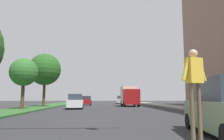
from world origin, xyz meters
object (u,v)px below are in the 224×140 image
Objects in this scene: sedan_distant at (86,101)px; truck_box_delivery at (129,96)px; sedan_midblock at (75,102)px; tree_far at (24,72)px; pedestrian_performer at (194,83)px; tree_distant at (45,70)px; sedan_far_horizon at (121,100)px.

truck_box_delivery is (7.10, -5.91, 0.88)m from sedan_distant.
sedan_distant is at bearing 88.48° from sedan_midblock.
tree_far is 2.17× the size of pedestrian_performer.
sedan_distant is (5.10, 9.89, -4.42)m from tree_distant.
sedan_distant is 9.28m from truck_box_delivery.
truck_box_delivery is at bearing -39.78° from sedan_distant.
tree_far is 1.23× the size of sedan_midblock.
tree_distant is at bearing 84.97° from tree_far.
pedestrian_performer is (10.06, -25.32, -3.51)m from tree_distant.
truck_box_delivery is (12.78, 10.50, -2.39)m from tree_far.
pedestrian_performer is at bearing -94.19° from truck_box_delivery.
tree_distant is at bearing 140.43° from sedan_midblock.
sedan_far_horizon reaches higher than sedan_distant.
tree_far is at bearing -95.03° from tree_distant.
pedestrian_performer is 0.40× the size of truck_box_delivery.
sedan_distant is at bearing 98.01° from pedestrian_performer.
truck_box_delivery is (7.47, 7.89, 0.83)m from sedan_midblock.
tree_distant reaches higher than tree_far.
sedan_distant is 0.66× the size of truck_box_delivery.
sedan_far_horizon is at bearing 54.53° from sedan_distant.
tree_far reaches higher than sedan_midblock.
sedan_distant is at bearing 62.71° from tree_distant.
tree_distant reaches higher than sedan_distant.
sedan_midblock is 10.89m from truck_box_delivery.
sedan_far_horizon is at bearing 72.49° from sedan_midblock.
tree_far is at bearing -153.81° from sedan_midblock.
tree_distant reaches higher than sedan_far_horizon.
sedan_distant is 12.33m from sedan_far_horizon.
sedan_far_horizon reaches higher than sedan_midblock.
tree_distant is 1.61× the size of sedan_far_horizon.
tree_far reaches higher than pedestrian_performer.
truck_box_delivery is at bearing 39.41° from tree_far.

